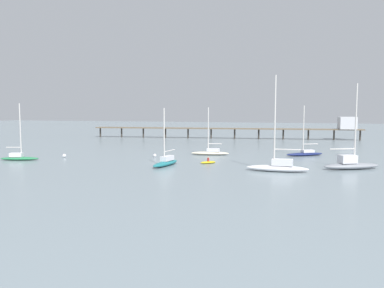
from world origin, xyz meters
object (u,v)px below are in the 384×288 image
at_px(sailboat_navy, 305,153).
at_px(dinghy_yellow, 208,162).
at_px(sailboat_gray, 351,164).
at_px(sailboat_white, 278,166).
at_px(sailboat_teal, 166,161).
at_px(mooring_buoy_near, 64,156).
at_px(sailboat_cream, 211,152).
at_px(mooring_buoy_mid, 155,155).
at_px(sailboat_green, 19,157).
at_px(pier, 280,126).

relative_size(sailboat_navy, dinghy_yellow, 3.35).
distance_m(sailboat_gray, dinghy_yellow, 22.90).
relative_size(sailboat_white, sailboat_teal, 1.51).
bearing_deg(mooring_buoy_near, sailboat_teal, -12.08).
height_order(sailboat_teal, dinghy_yellow, sailboat_teal).
xyz_separation_m(sailboat_navy, sailboat_gray, (6.61, -15.98, 0.26)).
relative_size(sailboat_white, sailboat_gray, 1.08).
height_order(sailboat_cream, dinghy_yellow, sailboat_cream).
bearing_deg(sailboat_gray, mooring_buoy_near, 179.41).
height_order(sailboat_white, mooring_buoy_near, sailboat_white).
bearing_deg(sailboat_white, sailboat_gray, 26.11).
relative_size(sailboat_white, sailboat_navy, 1.43).
bearing_deg(mooring_buoy_near, mooring_buoy_mid, 17.99).
bearing_deg(sailboat_navy, sailboat_cream, -168.96).
relative_size(sailboat_cream, sailboat_green, 0.93).
height_order(sailboat_white, dinghy_yellow, sailboat_white).
xyz_separation_m(sailboat_navy, dinghy_yellow, (-16.28, -15.63, -0.40)).
relative_size(sailboat_gray, mooring_buoy_mid, 20.58).
bearing_deg(pier, dinghy_yellow, -99.30).
height_order(sailboat_gray, dinghy_yellow, sailboat_gray).
xyz_separation_m(sailboat_cream, mooring_buoy_near, (-26.25, -11.83, -0.25)).
height_order(pier, sailboat_cream, sailboat_cream).
height_order(sailboat_teal, mooring_buoy_near, sailboat_teal).
xyz_separation_m(dinghy_yellow, mooring_buoy_mid, (-11.99, 5.56, 0.12)).
xyz_separation_m(sailboat_teal, mooring_buoy_mid, (-5.87, 10.19, -0.38)).
relative_size(pier, sailboat_navy, 8.34).
bearing_deg(pier, mooring_buoy_mid, -112.62).
bearing_deg(mooring_buoy_near, sailboat_green, -135.78).
height_order(sailboat_white, sailboat_green, sailboat_white).
distance_m(sailboat_cream, sailboat_gray, 28.06).
bearing_deg(sailboat_cream, mooring_buoy_mid, -146.33).
relative_size(pier, sailboat_cream, 8.64).
relative_size(sailboat_cream, dinghy_yellow, 3.24).
relative_size(pier, mooring_buoy_near, 118.99).
bearing_deg(dinghy_yellow, mooring_buoy_near, 179.64).
height_order(pier, sailboat_navy, sailboat_navy).
distance_m(sailboat_cream, sailboat_green, 36.42).
bearing_deg(mooring_buoy_mid, sailboat_white, -24.95).
bearing_deg(sailboat_white, mooring_buoy_near, 171.85).
bearing_deg(sailboat_cream, sailboat_gray, -26.13).
relative_size(sailboat_white, dinghy_yellow, 4.80).
xyz_separation_m(sailboat_green, sailboat_gray, (57.18, 5.06, 0.19)).
xyz_separation_m(pier, sailboat_gray, (13.62, -56.89, -3.15)).
xyz_separation_m(sailboat_teal, dinghy_yellow, (6.11, 4.63, -0.50)).
relative_size(pier, sailboat_green, 8.07).
height_order(sailboat_cream, mooring_buoy_mid, sailboat_cream).
distance_m(sailboat_white, sailboat_navy, 21.68).
bearing_deg(sailboat_white, mooring_buoy_mid, 155.05).
bearing_deg(sailboat_teal, sailboat_green, -178.42).
height_order(sailboat_cream, sailboat_green, sailboat_green).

